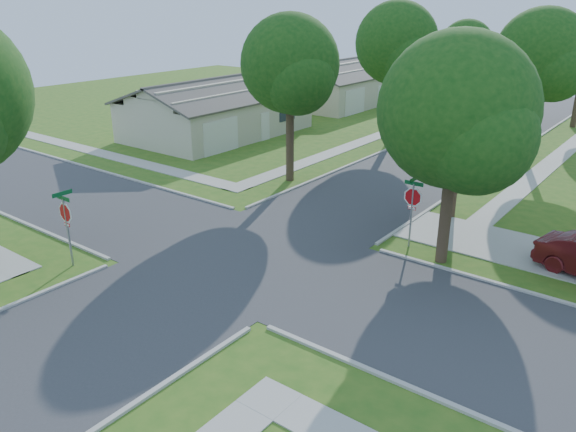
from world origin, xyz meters
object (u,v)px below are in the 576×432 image
Objects in this scene: stop_sign_ne at (413,200)px; stop_sign_sw at (66,216)px; tree_w_mid at (397,47)px; car_curb_east at (506,124)px; house_nw_far at (340,88)px; car_curb_west at (484,105)px; house_nw_near at (218,114)px; tree_e_near at (464,95)px; tree_w_near at (291,69)px; tree_w_far at (466,50)px; tree_e_mid at (542,59)px; tree_ne_corner at (458,118)px.

stop_sign_sw is at bearing -135.00° from stop_sign_ne.
car_curb_east is at bearing 50.63° from tree_w_mid.
car_curb_west is (12.79, 3.97, -0.88)m from house_nw_far.
house_nw_near is (-11.29, 19.70, -0.51)m from stop_sign_sw.
tree_e_near is at bearing 111.37° from car_curb_west.
tree_w_mid is at bearing 89.98° from tree_w_near.
stop_sign_sw is 17.04m from tree_e_near.
house_nw_near reaches higher than car_curb_west.
house_nw_far is at bearing -169.95° from tree_w_far.
car_curb_east is (5.84, 7.12, -5.75)m from tree_w_mid.
tree_w_far is at bearing 125.90° from tree_e_mid.
stop_sign_ne is at bearing -60.20° from tree_w_mid.
tree_e_mid is at bearing 122.95° from car_curb_west.
tree_ne_corner is at bearing -75.77° from car_curb_east.
house_nw_far is 3.12× the size of car_curb_west.
tree_w_mid is (-9.39, 12.00, 0.85)m from tree_e_near.
tree_e_near is at bearing 89.32° from stop_sign_ne.
tree_ne_corner is at bearing 111.69° from car_curb_west.
tree_e_mid is (9.46, 25.71, 4.22)m from stop_sign_sw.
tree_w_mid is 1.19× the size of tree_w_far.
house_nw_far is at bearing 127.16° from stop_sign_ne.
stop_sign_sw is 0.37× the size of tree_w_far.
stop_sign_ne is 0.68× the size of car_curb_west.
house_nw_far is at bearing 116.27° from tree_w_near.
tree_w_far is at bearing 107.70° from stop_sign_ne.
tree_e_mid is 1.15× the size of tree_w_far.
tree_w_far is at bearing 90.05° from tree_w_mid.
tree_e_mid is 9.40m from tree_w_mid.
stop_sign_sw reaches higher than car_curb_east.
tree_w_near reaches higher than house_nw_far.
tree_w_far is at bearing 58.42° from car_curb_west.
car_curb_west is (1.44, 26.96, -5.48)m from tree_w_near.
tree_w_near reaches higher than car_curb_east.
tree_w_far reaches higher than car_curb_east.
tree_w_far is 0.59× the size of house_nw_near.
car_curb_west is at bearing 106.43° from tree_e_near.
tree_e_mid reaches higher than tree_e_near.
tree_e_near is 26.71m from tree_w_far.
house_nw_near is at bearing 154.23° from tree_ne_corner.
tree_e_near is 1.03× the size of tree_w_far.
stop_sign_sw is at bearing -72.90° from house_nw_far.
car_curb_east is (-3.50, 23.42, -1.29)m from stop_sign_ne.
tree_w_near is 20.70m from car_curb_east.
car_curb_east is (5.85, -5.88, -4.77)m from tree_w_far.
tree_w_mid is (-9.40, 0.00, 0.24)m from tree_e_mid.
tree_w_mid is (0.06, 25.71, 4.46)m from stop_sign_sw.
house_nw_near is (-22.35, 10.79, -4.08)m from tree_ne_corner.
car_curb_west is at bearing 118.01° from tree_e_mid.
tree_e_near reaches higher than car_curb_west.
house_nw_far is (-20.75, 10.99, -4.74)m from tree_e_mid.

